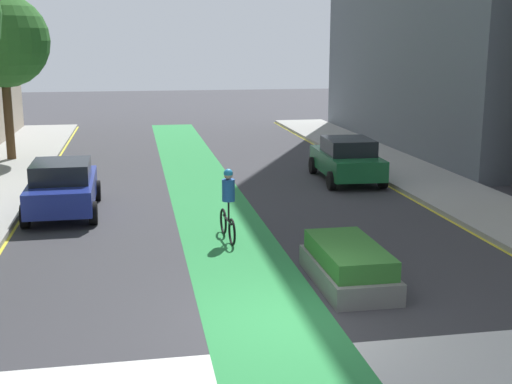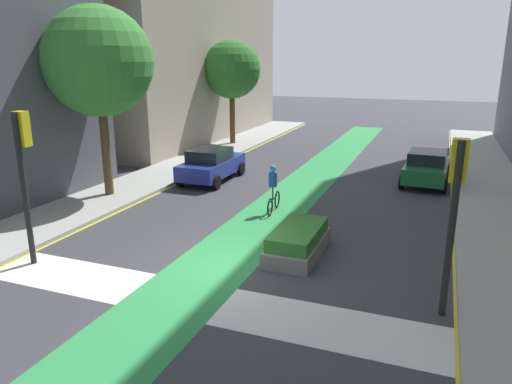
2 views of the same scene
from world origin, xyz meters
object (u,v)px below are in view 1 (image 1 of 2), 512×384
at_px(cyclist_in_lane, 228,203).
at_px(street_tree_far, 2,41).
at_px(car_blue_left_far, 63,187).
at_px(median_planter, 348,265).
at_px(car_green_right_far, 347,159).

relative_size(cyclist_in_lane, street_tree_far, 0.28).
xyz_separation_m(car_blue_left_far, cyclist_in_lane, (4.36, -3.60, 0.17)).
height_order(street_tree_far, median_planter, street_tree_far).
height_order(car_green_right_far, street_tree_far, street_tree_far).
xyz_separation_m(car_green_right_far, median_planter, (-3.24, -10.22, -0.40)).
bearing_deg(car_blue_left_far, street_tree_far, 107.78).
distance_m(car_green_right_far, median_planter, 10.73).
relative_size(street_tree_far, median_planter, 2.32).
relative_size(cyclist_in_lane, median_planter, 0.64).
bearing_deg(cyclist_in_lane, street_tree_far, 119.70).
relative_size(car_green_right_far, cyclist_in_lane, 2.31).
height_order(car_blue_left_far, street_tree_far, street_tree_far).
bearing_deg(car_green_right_far, median_planter, -107.61).
bearing_deg(car_blue_left_far, car_green_right_far, 17.65).
bearing_deg(median_planter, car_blue_left_far, 131.69).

